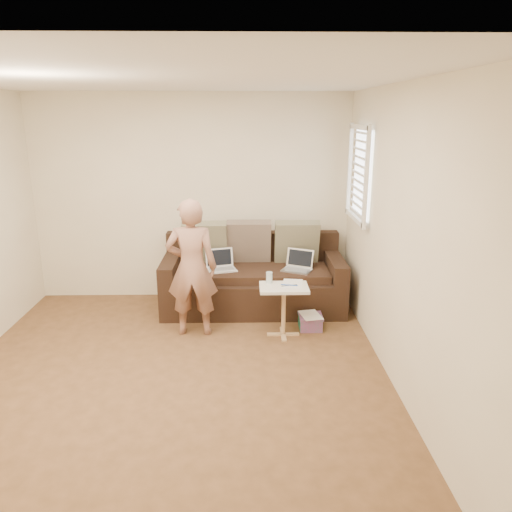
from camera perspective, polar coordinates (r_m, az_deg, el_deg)
name	(u,v)px	position (r m, az deg, el deg)	size (l,w,h in m)	color
floor	(171,382)	(4.67, -9.79, -14.21)	(4.50, 4.50, 0.00)	#4F351D
ceiling	(155,78)	(4.04, -11.65, 19.53)	(4.50, 4.50, 0.00)	white
wall_back	(192,199)	(6.35, -7.46, 6.62)	(4.00, 4.00, 0.00)	beige
wall_front	(74,390)	(2.13, -20.40, -14.33)	(4.00, 4.00, 0.00)	beige
wall_right	(402,242)	(4.32, 16.57, 1.52)	(4.50, 4.50, 0.00)	beige
window_blinds	(359,174)	(5.66, 11.86, 9.34)	(0.12, 0.88, 1.08)	white
sofa	(253,275)	(6.06, -0.33, -2.23)	(2.20, 0.95, 0.85)	black
pillow_left	(205,243)	(6.17, -5.94, 1.54)	(0.55, 0.14, 0.55)	#6D6850
pillow_mid	(249,242)	(6.18, -0.83, 1.67)	(0.55, 0.14, 0.55)	brown
pillow_right	(297,242)	(6.19, 4.74, 1.61)	(0.55, 0.14, 0.55)	#6D6850
laptop_silver	(297,271)	(5.94, 4.74, -1.72)	(0.34, 0.24, 0.22)	#B7BABC
laptop_white	(222,270)	(5.95, -4.00, -1.67)	(0.34, 0.25, 0.25)	white
person	(192,268)	(5.30, -7.46, -1.36)	(0.55, 0.37, 1.51)	#90594F
side_table	(283,311)	(5.36, 3.21, -6.39)	(0.52, 0.36, 0.57)	silver
drinking_glass	(269,277)	(5.34, 1.54, -2.50)	(0.07, 0.07, 0.12)	silver
scissors	(289,285)	(5.27, 3.88, -3.40)	(0.18, 0.10, 0.02)	silver
paper_on_table	(293,284)	(5.34, 4.27, -3.20)	(0.21, 0.30, 0.00)	white
striped_box	(310,322)	(5.62, 6.31, -7.58)	(0.27, 0.27, 0.17)	#C71D8A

